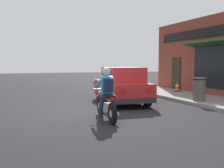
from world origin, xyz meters
name	(u,v)px	position (x,y,z in m)	size (l,w,h in m)	color
ground_plane	(94,111)	(0.00, 0.00, 0.00)	(80.00, 80.00, 0.00)	black
sidewalk_curb	(174,94)	(5.48, 3.00, 0.07)	(2.60, 22.00, 0.14)	gray
storefront_building	(210,56)	(7.01, 1.99, 2.11)	(1.25, 9.44, 4.20)	brown
motorcycle_with_rider	(106,98)	(-0.05, -1.48, 0.68)	(0.59, 2.02, 1.62)	black
car_hatchback	(122,86)	(1.70, 1.38, 0.77)	(2.00, 3.92, 1.57)	black
trash_bin	(199,89)	(4.73, 0.03, 0.64)	(0.56, 0.56, 0.98)	#514C47
traffic_cone	(177,86)	(6.09, 3.53, 0.43)	(0.36, 0.36, 0.60)	black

